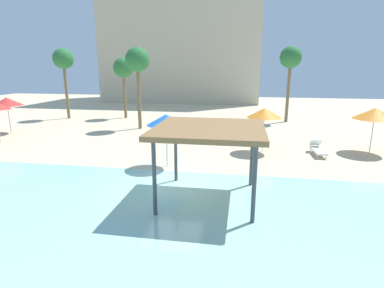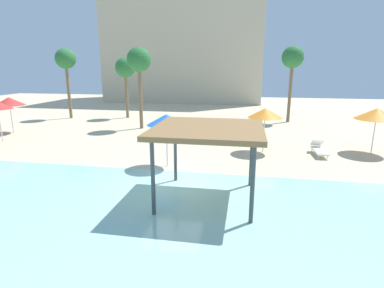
% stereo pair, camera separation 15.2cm
% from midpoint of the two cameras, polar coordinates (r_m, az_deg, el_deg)
% --- Properties ---
extents(ground_plane, '(80.00, 80.00, 0.00)m').
position_cam_midpoint_polar(ground_plane, '(13.18, -3.40, -7.52)').
color(ground_plane, beige).
extents(lagoon_water, '(44.00, 13.50, 0.04)m').
position_cam_midpoint_polar(lagoon_water, '(8.74, -11.97, -19.97)').
color(lagoon_water, '#99D1C6').
rests_on(lagoon_water, ground).
extents(shade_pavilion, '(3.93, 3.93, 2.82)m').
position_cam_midpoint_polar(shade_pavilion, '(10.94, 3.46, 2.32)').
color(shade_pavilion, '#42474C').
rests_on(shade_pavilion, ground).
extents(beach_umbrella_orange_0, '(2.35, 2.35, 2.64)m').
position_cam_midpoint_polar(beach_umbrella_orange_0, '(20.27, 31.67, 4.86)').
color(beach_umbrella_orange_0, silver).
rests_on(beach_umbrella_orange_0, ground).
extents(beach_umbrella_orange_2, '(1.99, 1.99, 2.59)m').
position_cam_midpoint_polar(beach_umbrella_orange_2, '(18.06, 13.85, 5.69)').
color(beach_umbrella_orange_2, silver).
rests_on(beach_umbrella_orange_2, ground).
extents(beach_umbrella_blue_3, '(1.92, 1.92, 2.67)m').
position_cam_midpoint_polar(beach_umbrella_blue_3, '(14.88, -4.56, 4.60)').
color(beach_umbrella_blue_3, silver).
rests_on(beach_umbrella_blue_3, ground).
extents(beach_umbrella_red_5, '(2.19, 2.19, 2.71)m').
position_cam_midpoint_polar(beach_umbrella_red_5, '(26.60, -31.08, 6.90)').
color(beach_umbrella_red_5, silver).
rests_on(beach_umbrella_red_5, ground).
extents(lounge_chair_2, '(0.66, 1.92, 0.74)m').
position_cam_midpoint_polar(lounge_chair_2, '(18.84, 23.02, -0.87)').
color(lounge_chair_2, white).
rests_on(lounge_chair_2, ground).
extents(palm_tree_0, '(1.90, 1.90, 6.61)m').
position_cam_midpoint_polar(palm_tree_0, '(31.86, -22.59, 14.33)').
color(palm_tree_0, brown).
rests_on(palm_tree_0, ground).
extents(palm_tree_1, '(1.90, 1.90, 6.41)m').
position_cam_midpoint_polar(palm_tree_1, '(24.77, -9.79, 15.05)').
color(palm_tree_1, brown).
rests_on(palm_tree_1, ground).
extents(palm_tree_2, '(1.90, 1.90, 6.68)m').
position_cam_midpoint_polar(palm_tree_2, '(28.81, 18.58, 14.92)').
color(palm_tree_2, brown).
rests_on(palm_tree_2, ground).
extents(palm_tree_3, '(1.90, 1.90, 5.80)m').
position_cam_midpoint_polar(palm_tree_3, '(30.50, -12.33, 13.68)').
color(palm_tree_3, brown).
rests_on(palm_tree_3, ground).
extents(hotel_block_0, '(22.06, 11.08, 18.30)m').
position_cam_midpoint_polar(hotel_block_0, '(47.06, -1.04, 19.51)').
color(hotel_block_0, beige).
rests_on(hotel_block_0, ground).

